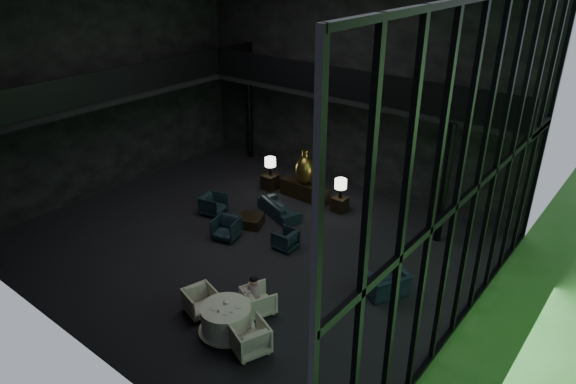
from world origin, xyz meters
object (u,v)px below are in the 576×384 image
Objects in this scene: lounge_armchair_west at (213,203)px; child at (254,287)px; console at (304,191)px; dining_chair_east at (249,335)px; table_lamp_left at (270,163)px; sofa at (279,206)px; lounge_armchair_south at (226,227)px; dining_chair_north at (258,299)px; dining_table at (226,321)px; window_armchair at (386,278)px; coffee_table at (250,221)px; table_lamp_right at (341,185)px; lounge_armchair_east at (285,239)px; side_table_left at (270,182)px; side_table_right at (340,204)px; dining_chair_west at (200,300)px; bronze_urn at (305,170)px.

child reaches higher than lounge_armchair_west.
console is 2.40× the size of lounge_armchair_west.
table_lamp_left is at bearing -120.68° from dining_chair_east.
sofa is (0.07, -1.60, 0.03)m from console.
lounge_armchair_south reaches higher than console.
lounge_armchair_south is 3.98m from dining_chair_north.
dining_table reaches higher than console.
console is at bearing -64.16° from child.
window_armchair reaches higher than coffee_table.
table_lamp_right is at bearing -112.89° from sofa.
dining_table is (3.23, -3.26, -0.09)m from lounge_armchair_south.
coffee_table is (-5.51, 0.55, -0.36)m from window_armchair.
window_armchair reaches higher than sofa.
console is at bearing 112.47° from dining_table.
console reaches higher than lounge_armchair_east.
console reaches higher than side_table_left.
child is (-2.31, -2.81, 0.23)m from window_armchair.
side_table_right reaches higher than coffee_table.
table_lamp_left is at bearing 90.00° from side_table_left.
side_table_left is 0.64× the size of dining_chair_east.
table_lamp_right is 7.70m from dining_chair_east.
window_armchair is at bearing -177.91° from sofa.
lounge_armchair_west is (-3.43, -3.00, -0.64)m from table_lamp_right.
table_lamp_right is 1.13× the size of lounge_armchair_east.
dining_chair_north reaches higher than dining_chair_west.
dining_chair_east is at bearing -55.26° from lounge_armchair_south.
lounge_armchair_east is at bearing 5.05° from lounge_armchair_south.
dining_table is 1.11m from child.
window_armchair is 1.59× the size of dining_chair_west.
table_lamp_right is (1.60, -0.00, 0.74)m from console.
dining_chair_north is at bearing -145.51° from child.
window_armchair is 1.34× the size of dining_chair_east.
window_armchair is (6.90, -3.28, -0.57)m from table_lamp_left.
dining_chair_west is at bearing -71.20° from lounge_armchair_south.
lounge_armchair_east is at bearing -39.89° from dining_chair_north.
dining_chair_east reaches higher than dining_table.
lounge_armchair_west reaches higher than side_table_left.
table_lamp_right is 0.86× the size of lounge_armchair_west.
lounge_armchair_east is (1.65, -3.23, -0.89)m from bronze_urn.
dining_table reaches higher than side_table_left.
console is 3.07× the size of child.
window_armchair is (5.55, 0.56, 0.12)m from lounge_armchair_south.
bronze_urn is 3.61m from lounge_armchair_west.
side_table_right is 4.55m from lounge_armchair_west.
table_lamp_left is 0.93× the size of dining_chair_west.
coffee_table is at bearing -66.62° from window_armchair.
table_lamp_right is at bearing 49.02° from lounge_armchair_south.
side_table_left is at bearing -90.00° from table_lamp_left.
lounge_armchair_east is 0.45× the size of dining_table.
lounge_armchair_west is at bearing -94.48° from table_lamp_left.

